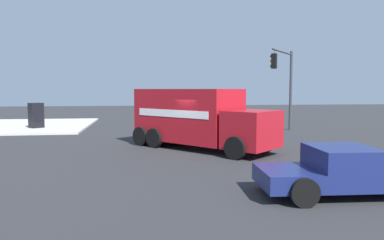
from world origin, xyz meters
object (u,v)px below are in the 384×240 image
object	(u,v)px
delivery_truck	(197,118)
pickup_navy	(348,169)
traffic_light_primary	(285,78)
vending_machine_red	(36,115)

from	to	relation	value
delivery_truck	pickup_navy	size ratio (longest dim) A/B	1.39
traffic_light_primary	pickup_navy	xyz separation A→B (m)	(-15.25, 4.23, -3.09)
delivery_truck	traffic_light_primary	bearing A→B (deg)	-48.08
traffic_light_primary	delivery_truck	bearing A→B (deg)	131.92
pickup_navy	vending_machine_red	distance (m)	23.43
vending_machine_red	traffic_light_primary	bearing A→B (deg)	-102.37
traffic_light_primary	pickup_navy	bearing A→B (deg)	164.50
delivery_truck	vending_machine_red	distance (m)	14.78
delivery_truck	traffic_light_primary	world-z (taller)	traffic_light_primary
delivery_truck	vending_machine_red	bearing A→B (deg)	45.44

